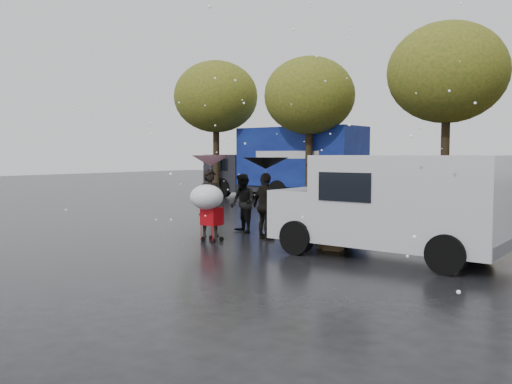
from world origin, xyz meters
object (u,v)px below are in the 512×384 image
Objects in this scene: person_black at (266,206)px; yellow_taxi at (504,190)px; vendor_cart at (333,213)px; blue_truck at (287,164)px; shopping_cart at (208,200)px; person_pink at (211,203)px; white_van at (392,204)px.

person_black reaches higher than yellow_taxi.
blue_truck is at bearing 129.68° from vendor_cart.
person_black is at bearing 54.77° from shopping_cart.
white_van is at bearing -54.86° from person_pink.
white_van is at bearing 11.66° from shopping_cart.
person_pink is 0.37× the size of white_van.
shopping_cart is 13.33m from blue_truck.
person_pink is 12.37m from blue_truck.
white_van is (3.62, -0.33, 0.29)m from person_black.
shopping_cart is 0.18× the size of blue_truck.
person_pink is 5.12m from white_van.
white_van reaches higher than shopping_cart.
shopping_cart reaches higher than vendor_cart.
white_van reaches higher than vendor_cart.
person_pink is at bearing -178.35° from white_van.
vendor_cart is 1.04× the size of shopping_cart.
person_black is (1.49, 0.47, -0.04)m from person_pink.
shopping_cart is 0.30× the size of white_van.
blue_truck is at bearing 115.81° from shopping_cart.
shopping_cart is 13.20m from yellow_taxi.
blue_truck reaches higher than white_van.
vendor_cart is at bearing 168.42° from yellow_taxi.
vendor_cart is at bearing 150.91° from white_van.
vendor_cart is at bearing -50.32° from blue_truck.
person_black is 0.36× the size of yellow_taxi.
white_van is at bearing -167.06° from person_black.
blue_truck is at bearing 58.35° from person_pink.
blue_truck is (-5.19, 11.20, 0.85)m from person_pink.
yellow_taxi is at bearing 11.81° from person_pink.
blue_truck reaches higher than yellow_taxi.
shopping_cart is at bearing -168.34° from white_van.
person_black is 1.74m from vendor_cart.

